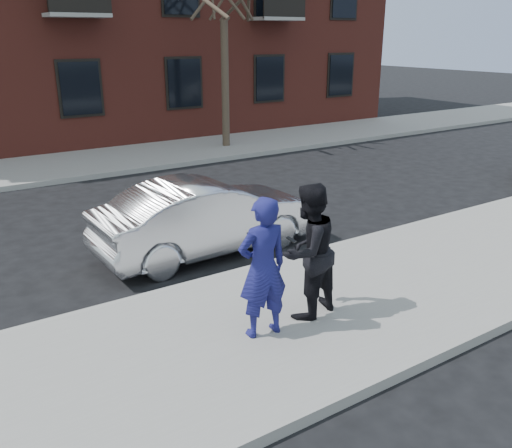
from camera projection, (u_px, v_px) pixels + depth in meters
ground at (333, 302)px, 8.34m from camera, size 100.00×100.00×0.00m
near_sidewalk at (345, 304)px, 8.12m from camera, size 50.00×3.50×0.15m
near_curb at (276, 263)px, 9.54m from camera, size 50.00×0.10×0.15m
far_sidewalk at (100, 161)px, 17.20m from camera, size 50.00×3.50×0.15m
far_curb at (120, 173)px, 15.78m from camera, size 50.00×0.10×0.15m
silver_sedan at (207, 216)px, 10.05m from camera, size 4.29×1.63×1.40m
man_hoodie at (263, 268)px, 6.87m from camera, size 0.72×0.55×1.89m
man_peacoat at (308, 251)px, 7.37m from camera, size 1.06×0.91×1.90m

